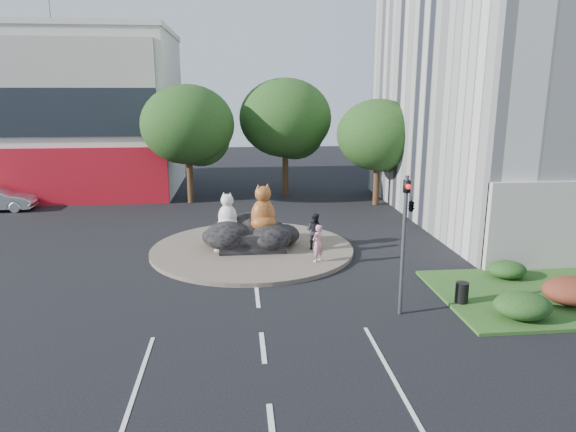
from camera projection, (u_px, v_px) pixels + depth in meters
name	position (u px, v px, depth m)	size (l,w,h in m)	color
ground	(263.00, 347.00, 15.92)	(120.00, 120.00, 0.00)	black
roundabout_island	(252.00, 249.00, 25.56)	(10.00, 10.00, 0.20)	brown
rock_plinth	(252.00, 238.00, 25.43)	(3.20, 2.60, 0.90)	black
shophouse_block	(11.00, 112.00, 39.70)	(25.20, 12.30, 17.40)	silver
grass_verge	(566.00, 294.00, 19.97)	(10.00, 6.00, 0.12)	#204A18
tree_left	(189.00, 129.00, 35.64)	(6.46, 6.46, 8.27)	#382314
tree_mid	(286.00, 122.00, 38.18)	(6.84, 6.84, 8.76)	#382314
tree_right	(379.00, 138.00, 35.11)	(5.70, 5.70, 7.30)	#382314
hedge_near_green	(523.00, 306.00, 17.63)	(2.00, 1.60, 0.90)	#113714
hedge_red	(573.00, 291.00, 18.82)	(2.20, 1.76, 0.99)	#502315
hedge_back_green	(507.00, 270.00, 21.47)	(1.60, 1.28, 0.72)	#113714
traffic_light	(408.00, 215.00, 17.49)	(0.44, 1.24, 5.00)	#595B60
street_lamp	(528.00, 162.00, 23.83)	(2.34, 0.22, 8.06)	#595B60
cat_white	(227.00, 211.00, 25.30)	(1.11, 0.96, 1.85)	silver
cat_tabby	(263.00, 207.00, 25.03)	(1.39, 1.20, 2.31)	#AA4923
kitten_calico	(219.00, 243.00, 24.46)	(0.61, 0.53, 1.02)	white
kitten_white	(282.00, 244.00, 24.69)	(0.47, 0.41, 0.79)	beige
pedestrian_pink	(318.00, 243.00, 23.20)	(0.63, 0.41, 1.72)	pink
pedestrian_dark	(315.00, 231.00, 25.04)	(0.88, 0.69, 1.82)	black
litter_bin	(462.00, 292.00, 18.95)	(0.48, 0.48, 0.77)	black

